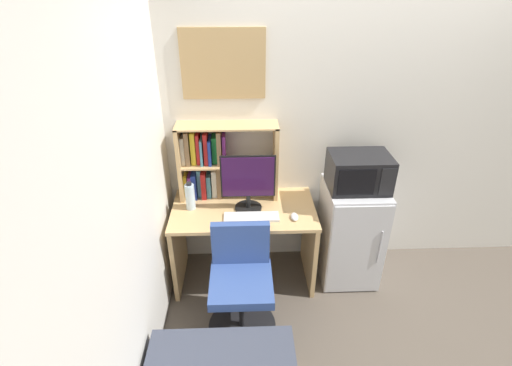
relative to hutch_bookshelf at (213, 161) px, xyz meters
name	(u,v)px	position (x,y,z in m)	size (l,w,h in m)	color
wall_back	(406,125)	(1.61, 0.12, 0.25)	(6.40, 0.04, 2.60)	silver
wall_left	(96,260)	(-0.41, -1.50, 0.25)	(0.04, 4.40, 2.60)	silver
desk	(244,231)	(0.24, -0.22, -0.55)	(1.17, 0.64, 0.73)	tan
hutch_bookshelf	(213,161)	(0.00, 0.00, 0.00)	(0.81, 0.22, 0.64)	tan
monitor	(248,181)	(0.28, -0.23, -0.07)	(0.43, 0.22, 0.47)	black
keyboard	(251,217)	(0.30, -0.37, -0.31)	(0.43, 0.13, 0.02)	silver
computer_mouse	(295,217)	(0.64, -0.38, -0.31)	(0.06, 0.11, 0.03)	silver
water_bottle	(190,196)	(-0.18, -0.21, -0.21)	(0.08, 0.08, 0.24)	silver
mini_fridge	(350,233)	(1.16, -0.21, -0.61)	(0.48, 0.53, 0.90)	silver
microwave	(359,172)	(1.16, -0.20, -0.02)	(0.47, 0.35, 0.28)	black
desk_chair	(241,288)	(0.22, -0.75, -0.68)	(0.52, 0.52, 0.84)	black
wall_corkboard	(223,64)	(0.11, 0.09, 0.76)	(0.63, 0.02, 0.52)	tan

